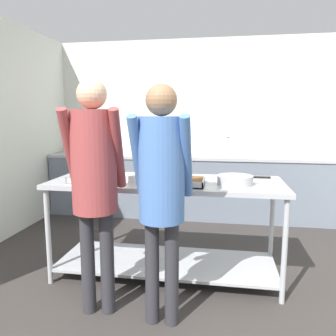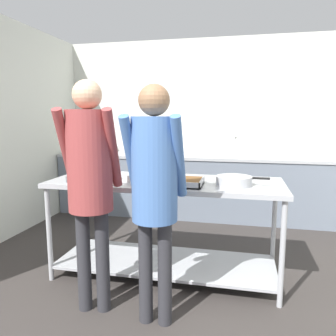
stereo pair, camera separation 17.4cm
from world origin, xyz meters
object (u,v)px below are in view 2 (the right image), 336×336
serving_tray_vegetables (94,178)px  sauce_pan (234,180)px  guest_serving_left (90,171)px  guest_serving_right (155,179)px  plate_stack (135,177)px  water_bottle (235,147)px  serving_tray_roast (174,182)px

serving_tray_vegetables → sauce_pan: bearing=3.8°
guest_serving_left → guest_serving_right: size_ratio=1.03×
plate_stack → water_bottle: size_ratio=0.84×
serving_tray_roast → guest_serving_right: size_ratio=0.29×
plate_stack → serving_tray_roast: size_ratio=0.47×
sauce_pan → guest_serving_left: (-1.02, -0.61, 0.14)m
plate_stack → guest_serving_right: bearing=-61.7°
serving_tray_roast → sauce_pan: size_ratio=1.09×
plate_stack → guest_serving_left: bearing=-101.5°
plate_stack → guest_serving_right: guest_serving_right is taller
guest_serving_right → water_bottle: size_ratio=6.29×
plate_stack → guest_serving_left: size_ratio=0.13×
serving_tray_vegetables → serving_tray_roast: size_ratio=0.84×
guest_serving_left → guest_serving_right: guest_serving_left is taller
plate_stack → water_bottle: 2.20m
plate_stack → sauce_pan: size_ratio=0.51×
serving_tray_vegetables → plate_stack: bearing=17.4°
guest_serving_right → serving_tray_vegetables: bearing=141.3°
water_bottle → sauce_pan: bearing=-89.1°
plate_stack → sauce_pan: 0.89m
plate_stack → guest_serving_left: guest_serving_left is taller
plate_stack → serving_tray_vegetables: bearing=-162.6°
serving_tray_roast → water_bottle: 2.19m
serving_tray_vegetables → sauce_pan: size_ratio=0.92×
serving_tray_roast → guest_serving_left: bearing=-134.7°
guest_serving_right → plate_stack: bearing=118.3°
plate_stack → guest_serving_right: 0.79m
serving_tray_vegetables → guest_serving_left: size_ratio=0.23×
sauce_pan → plate_stack: bearing=178.2°
serving_tray_roast → guest_serving_left: (-0.52, -0.53, 0.16)m
serving_tray_vegetables → plate_stack: (0.35, 0.11, 0.00)m
serving_tray_roast → guest_serving_right: bearing=-91.8°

